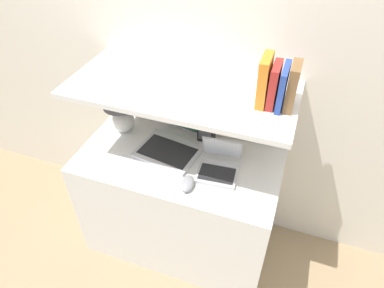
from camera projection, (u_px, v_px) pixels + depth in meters
ground_plane at (165, 274)px, 2.21m from camera, size 12.00×12.00×0.00m
wall_back at (200, 60)px, 1.91m from camera, size 6.00×0.05×2.40m
desk at (180, 203)px, 2.18m from camera, size 1.16×0.59×0.76m
back_riser at (196, 149)px, 2.27m from camera, size 1.16×0.04×1.16m
shelf at (181, 89)px, 1.71m from camera, size 1.16×0.53×0.03m
table_lamp at (120, 103)px, 2.01m from camera, size 0.21×0.21×0.33m
laptop_large at (173, 140)px, 1.99m from camera, size 0.39×0.40×0.26m
laptop_small at (219, 165)px, 1.84m from camera, size 0.23×0.26×0.18m
computer_mouse at (187, 184)px, 1.77m from camera, size 0.08×0.12×0.04m
router_box at (207, 130)px, 2.03m from camera, size 0.10×0.07×0.14m
book_brown at (293, 87)px, 1.50m from camera, size 0.04×0.13×0.21m
book_blue at (283, 87)px, 1.51m from camera, size 0.03×0.17×0.19m
book_red at (274, 85)px, 1.52m from camera, size 0.04×0.14×0.20m
book_orange at (264, 81)px, 1.53m from camera, size 0.05×0.15×0.23m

